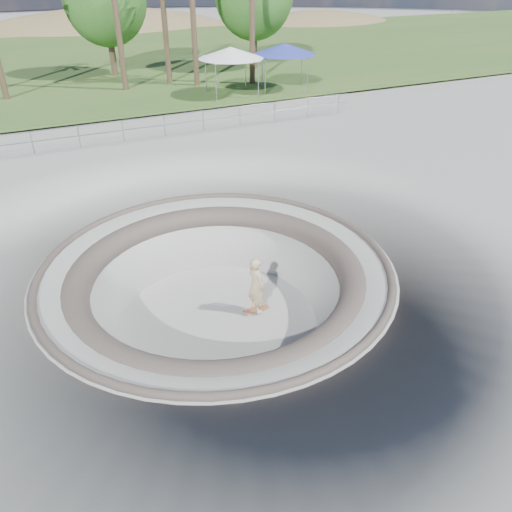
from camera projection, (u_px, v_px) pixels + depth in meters
name	position (u px, v px, depth m)	size (l,w,h in m)	color
ground	(216.00, 267.00, 14.47)	(180.00, 180.00, 0.00)	#9A9A95
skate_bowl	(218.00, 317.00, 15.42)	(14.00, 14.00, 4.10)	#9A9A95
grass_strip	(65.00, 63.00, 40.73)	(180.00, 36.00, 0.12)	#325923
distant_hills	(84.00, 91.00, 63.81)	(103.20, 45.00, 28.60)	olive
safety_railing	(123.00, 131.00, 23.42)	(25.00, 0.06, 1.03)	gray
skateboard	(256.00, 310.00, 15.72)	(0.82, 0.23, 0.09)	#935E3A
skater	(256.00, 285.00, 15.23)	(0.68, 0.45, 1.86)	#CCB184
canopy_white	(231.00, 53.00, 29.95)	(5.53, 5.53, 2.81)	gray
canopy_blue	(285.00, 49.00, 31.28)	(5.17, 5.17, 2.81)	gray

